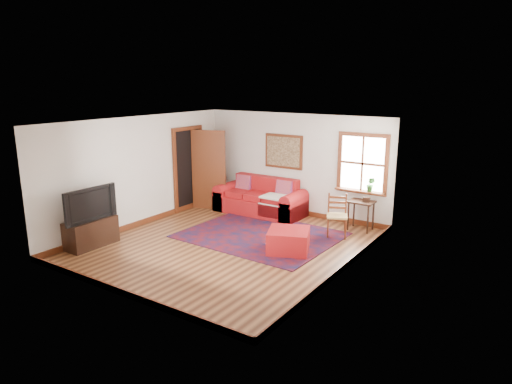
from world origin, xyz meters
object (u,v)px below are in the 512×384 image
Objects in this scene: red_leather_sofa at (261,201)px; ladder_back_chair at (337,214)px; red_ottoman at (288,241)px; media_cabinet at (91,233)px; side_table at (361,206)px.

ladder_back_chair reaches higher than red_leather_sofa.
red_ottoman is at bearing -105.71° from ladder_back_chair.
side_table is at bearing 43.96° from media_cabinet.
red_leather_sofa is 2.38m from ladder_back_chair.
ladder_back_chair is at bearing 51.22° from red_ottoman.
side_table is at bearing 48.75° from red_ottoman.
red_ottoman is 0.85× the size of ladder_back_chair.
ladder_back_chair is 5.11m from media_cabinet.
red_ottoman is at bearing 29.16° from media_cabinet.
red_leather_sofa is at bearing 111.31° from red_ottoman.
red_leather_sofa is 2.22× the size of media_cabinet.
ladder_back_chair is (0.39, 1.40, 0.27)m from red_ottoman.
red_leather_sofa is 2.74m from red_ottoman.
side_table is (0.68, 2.06, 0.33)m from red_ottoman.
ladder_back_chair reaches higher than red_ottoman.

